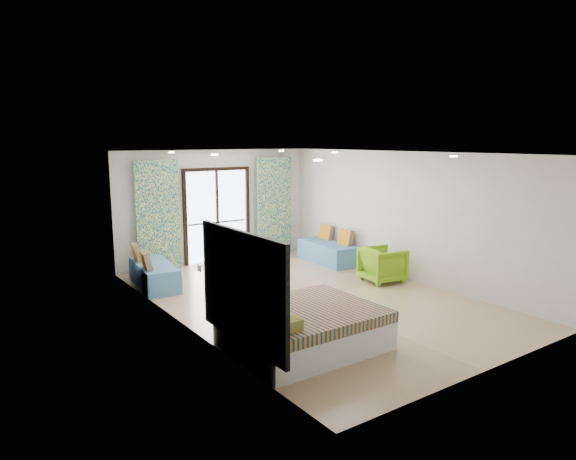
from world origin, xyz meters
TOP-DOWN VIEW (x-y plane):
  - floor at (0.00, 0.00)m, footprint 5.00×7.50m
  - ceiling at (0.00, 0.00)m, footprint 5.00×7.50m
  - wall_back at (0.00, 3.75)m, footprint 5.00×0.01m
  - wall_front at (0.00, -3.75)m, footprint 5.00×0.01m
  - wall_left at (-2.50, 0.00)m, footprint 0.01×7.50m
  - wall_right at (2.50, 0.00)m, footprint 0.01×7.50m
  - balcony_door at (0.00, 3.72)m, footprint 1.76×0.08m
  - balcony_rail at (0.00, 3.73)m, footprint 1.52×0.03m
  - curtain_left at (-1.55, 3.57)m, footprint 1.00×0.10m
  - curtain_right at (1.55, 3.57)m, footprint 1.00×0.10m
  - downlight_a at (-1.40, -2.00)m, footprint 0.12×0.12m
  - downlight_b at (1.40, -2.00)m, footprint 0.12×0.12m
  - downlight_c at (-1.40, 1.00)m, footprint 0.12×0.12m
  - downlight_d at (1.40, 1.00)m, footprint 0.12×0.12m
  - downlight_e at (-1.40, 3.00)m, footprint 0.12×0.12m
  - downlight_f at (1.40, 3.00)m, footprint 0.12×0.12m
  - headboard at (-2.46, -1.78)m, footprint 0.06×2.10m
  - switch_plate at (-2.47, -0.53)m, footprint 0.02×0.10m
  - bed at (-1.48, -1.78)m, footprint 2.06×1.68m
  - daybed_left at (-2.12, 2.44)m, footprint 0.85×1.76m
  - daybed_right at (2.12, 2.05)m, footprint 0.81×1.77m
  - coffee_table at (-0.29, 2.16)m, footprint 0.77×0.77m
  - vase at (-0.26, 2.14)m, footprint 0.25×0.25m
  - armchair at (1.95, 0.05)m, footprint 0.84×0.88m

SIDE VIEW (x-z plane):
  - floor at x=0.00m, z-range -0.01..0.01m
  - daybed_left at x=-2.12m, z-range -0.16..0.68m
  - daybed_right at x=2.12m, z-range -0.16..0.69m
  - bed at x=-1.48m, z-range -0.06..0.65m
  - coffee_table at x=-0.29m, z-range 0.01..0.76m
  - armchair at x=1.95m, z-range 0.00..0.80m
  - vase at x=-0.26m, z-range 0.43..0.63m
  - balcony_rail at x=0.00m, z-range 0.93..0.97m
  - headboard at x=-2.46m, z-range 0.30..1.80m
  - switch_plate at x=-2.47m, z-range 1.00..1.10m
  - curtain_left at x=-1.55m, z-range 0.00..2.50m
  - curtain_right at x=1.55m, z-range 0.00..2.50m
  - balcony_door at x=0.00m, z-range 0.12..2.40m
  - wall_back at x=0.00m, z-range 0.00..2.70m
  - wall_front at x=0.00m, z-range 0.00..2.70m
  - wall_left at x=-2.50m, z-range 0.00..2.70m
  - wall_right at x=2.50m, z-range 0.00..2.70m
  - downlight_a at x=-1.40m, z-range 2.66..2.68m
  - downlight_b at x=1.40m, z-range 2.66..2.68m
  - downlight_c at x=-1.40m, z-range 2.66..2.68m
  - downlight_d at x=1.40m, z-range 2.66..2.68m
  - downlight_e at x=-1.40m, z-range 2.66..2.68m
  - downlight_f at x=1.40m, z-range 2.66..2.68m
  - ceiling at x=0.00m, z-range 2.70..2.71m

